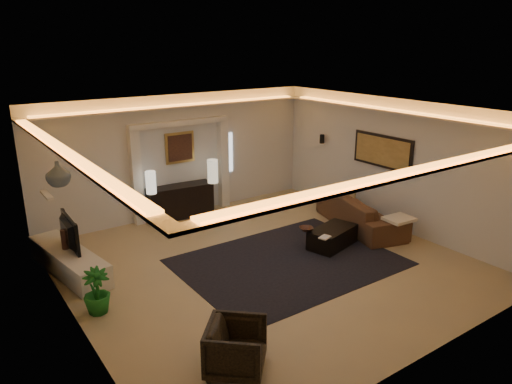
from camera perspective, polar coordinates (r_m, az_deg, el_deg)
floor at (r=9.24m, az=1.13°, el=-8.56°), size 7.00×7.00×0.00m
ceiling at (r=8.38m, az=1.25°, el=9.55°), size 7.00×7.00×0.00m
wall_back at (r=11.61m, az=-9.09°, el=4.31°), size 7.00×0.00×7.00m
wall_front at (r=6.41m, az=20.15°, el=-7.67°), size 7.00×0.00×7.00m
wall_left at (r=7.32m, az=-21.60°, el=-4.68°), size 0.00×7.00×7.00m
wall_right at (r=11.06m, az=16.02°, el=3.18°), size 0.00×7.00×7.00m
cove_soffit at (r=8.42m, az=1.24°, el=7.67°), size 7.00×7.00×0.04m
daylight_slit at (r=12.25m, az=-3.34°, el=4.71°), size 0.25×0.03×1.00m
area_rug at (r=9.32m, az=3.87°, el=-8.33°), size 4.00×3.00×0.01m
pilaster_left at (r=11.17m, az=-14.06°, el=1.61°), size 0.22×0.20×2.20m
pilaster_right at (r=12.14m, az=-3.92°, el=3.37°), size 0.22×0.20×2.20m
alcove_header at (r=11.37m, az=-9.05°, el=8.14°), size 2.52×0.20×0.12m
painting_frame at (r=11.54m, az=-9.07°, el=5.25°), size 0.74×0.04×0.74m
painting_canvas at (r=11.52m, az=-9.01°, el=5.23°), size 0.62×0.02×0.62m
art_panel_frame at (r=11.16m, az=14.84°, el=4.73°), size 0.04×1.64×0.74m
art_panel_gold at (r=11.15m, az=14.76°, el=4.72°), size 0.02×1.50×0.62m
wall_sconce at (r=12.39m, az=7.87°, el=6.28°), size 0.12×0.12×0.22m
wall_niche at (r=8.57m, az=-23.67°, el=-0.34°), size 0.10×0.55×0.04m
console at (r=11.60m, az=-9.05°, el=-1.09°), size 1.61×0.64×0.78m
lamp_left at (r=10.92m, az=-12.44°, el=1.32°), size 0.27×0.27×0.51m
lamp_right at (r=11.55m, az=-5.18°, el=2.54°), size 0.34×0.34×0.57m
media_ledge at (r=9.48m, az=-21.41°, el=-7.65°), size 0.93×2.35×0.43m
tv at (r=9.35m, az=-21.89°, el=-4.52°), size 1.06×0.16×0.61m
figurine at (r=9.40m, az=-21.83°, el=-5.15°), size 0.17×0.17×0.37m
ginger_jar at (r=8.89m, az=-22.52°, el=2.02°), size 0.44×0.44×0.44m
plant at (r=7.95m, az=-18.47°, el=-11.17°), size 0.42×0.42×0.73m
sofa at (r=11.13m, az=12.33°, el=-2.30°), size 2.65×1.58×0.72m
throw_blanket at (r=10.34m, az=16.68°, el=-3.09°), size 0.60×0.51×0.06m
throw_pillow at (r=11.52m, az=10.88°, el=-0.54°), size 0.23×0.37×0.36m
coffee_table at (r=10.03m, az=9.08°, el=-5.32°), size 1.18×0.83×0.40m
bowl at (r=9.75m, az=6.01°, el=-4.36°), size 0.37×0.37×0.07m
magazine at (r=9.44m, az=8.21°, el=-5.33°), size 0.27×0.22×0.03m
armchair at (r=6.40m, az=-2.38°, el=-18.06°), size 1.04×1.04×0.68m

